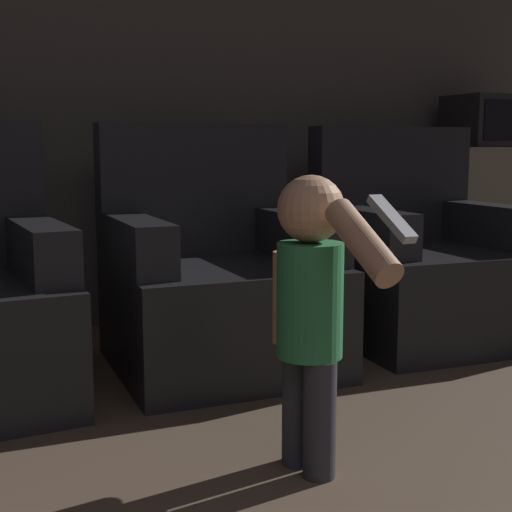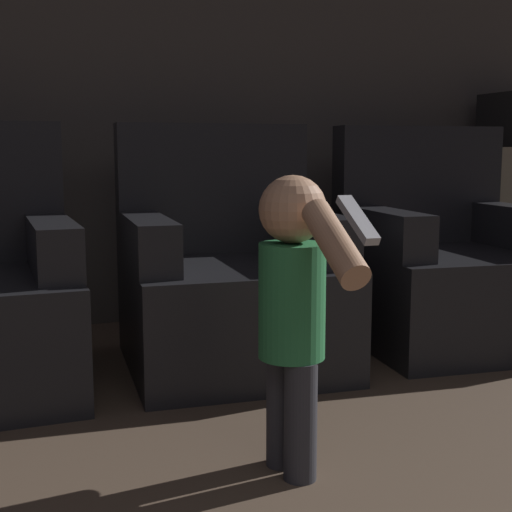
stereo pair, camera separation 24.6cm
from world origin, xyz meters
TOP-DOWN VIEW (x-y plane):
  - wall_back at (0.00, 4.50)m, footprint 8.40×0.05m
  - armchair_middle at (0.29, 3.58)m, footprint 0.91×0.92m
  - armchair_right at (1.37, 3.58)m, footprint 0.93×0.94m
  - person_toddler at (0.14, 2.49)m, footprint 0.19×0.58m

SIDE VIEW (x-z plane):
  - armchair_middle at x=0.29m, z-range -0.17..0.86m
  - armchair_right at x=1.37m, z-range -0.17..0.86m
  - person_toddler at x=0.14m, z-range 0.08..0.93m
  - wall_back at x=0.00m, z-range 0.00..2.60m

